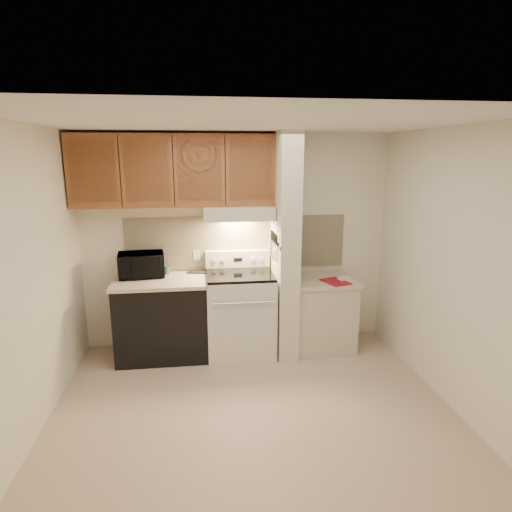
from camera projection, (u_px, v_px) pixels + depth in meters
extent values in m
plane|color=#C4AA94|center=(252.00, 406.00, 3.93)|extent=(3.60, 3.60, 0.00)
plane|color=white|center=(252.00, 122.00, 3.35)|extent=(3.60, 3.60, 0.00)
cube|color=white|center=(237.00, 241.00, 5.09)|extent=(3.60, 2.50, 0.02)
cube|color=white|center=(29.00, 284.00, 3.41)|extent=(0.02, 3.00, 2.50)
cube|color=white|center=(449.00, 269.00, 3.86)|extent=(0.02, 3.00, 2.50)
cube|color=#FAEFC6|center=(237.00, 243.00, 5.08)|extent=(2.60, 0.02, 0.63)
cube|color=silver|center=(240.00, 314.00, 4.94)|extent=(0.76, 0.65, 0.92)
cube|color=black|center=(243.00, 321.00, 4.62)|extent=(0.50, 0.01, 0.30)
cylinder|color=silver|center=(243.00, 303.00, 4.53)|extent=(0.65, 0.02, 0.02)
cube|color=black|center=(240.00, 275.00, 4.83)|extent=(0.74, 0.64, 0.03)
cube|color=silver|center=(238.00, 259.00, 5.07)|extent=(0.76, 0.08, 0.20)
cube|color=black|center=(238.00, 260.00, 5.03)|extent=(0.10, 0.01, 0.04)
cylinder|color=silver|center=(214.00, 260.00, 5.00)|extent=(0.05, 0.02, 0.05)
cylinder|color=silver|center=(223.00, 260.00, 5.01)|extent=(0.05, 0.02, 0.05)
cylinder|color=silver|center=(253.00, 259.00, 5.05)|extent=(0.05, 0.02, 0.05)
cylinder|color=silver|center=(261.00, 259.00, 5.07)|extent=(0.05, 0.02, 0.05)
cube|color=black|center=(163.00, 319.00, 4.84)|extent=(1.00, 0.63, 0.87)
cube|color=beige|center=(161.00, 281.00, 4.74)|extent=(1.04, 0.67, 0.04)
cube|color=black|center=(197.00, 273.00, 4.97)|extent=(0.24, 0.12, 0.02)
cylinder|color=#2D6766|center=(167.00, 270.00, 4.94)|extent=(0.08, 0.08, 0.09)
cube|color=beige|center=(197.00, 255.00, 5.04)|extent=(0.08, 0.01, 0.12)
imported|color=black|center=(141.00, 265.00, 4.81)|extent=(0.54, 0.40, 0.28)
cube|color=beige|center=(285.00, 246.00, 4.81)|extent=(0.22, 0.70, 2.50)
cube|color=brown|center=(275.00, 242.00, 4.79)|extent=(0.01, 0.70, 0.04)
cube|color=black|center=(275.00, 241.00, 4.73)|extent=(0.02, 0.42, 0.04)
cube|color=silver|center=(276.00, 254.00, 4.59)|extent=(0.01, 0.03, 0.16)
cylinder|color=black|center=(276.00, 240.00, 4.56)|extent=(0.02, 0.02, 0.10)
cube|color=silver|center=(275.00, 253.00, 4.68)|extent=(0.01, 0.04, 0.18)
cylinder|color=black|center=(275.00, 238.00, 4.65)|extent=(0.02, 0.02, 0.10)
cube|color=silver|center=(274.00, 252.00, 4.76)|extent=(0.01, 0.04, 0.20)
cylinder|color=black|center=(274.00, 237.00, 4.73)|extent=(0.02, 0.02, 0.10)
cube|color=silver|center=(273.00, 249.00, 4.83)|extent=(0.01, 0.04, 0.16)
cylinder|color=black|center=(272.00, 235.00, 4.81)|extent=(0.02, 0.02, 0.10)
cube|color=silver|center=(271.00, 248.00, 4.91)|extent=(0.01, 0.04, 0.18)
cylinder|color=black|center=(272.00, 234.00, 4.87)|extent=(0.02, 0.02, 0.10)
cube|color=slate|center=(271.00, 246.00, 4.97)|extent=(0.03, 0.09, 0.22)
cube|color=beige|center=(322.00, 315.00, 5.06)|extent=(0.70, 0.60, 0.81)
cube|color=beige|center=(323.00, 280.00, 4.97)|extent=(0.74, 0.64, 0.04)
cube|color=maroon|center=(335.00, 282.00, 4.83)|extent=(0.32, 0.38, 0.01)
cube|color=white|center=(344.00, 279.00, 4.89)|extent=(0.15, 0.12, 0.04)
cube|color=beige|center=(238.00, 212.00, 4.79)|extent=(0.78, 0.44, 0.15)
cube|color=beige|center=(240.00, 219.00, 4.60)|extent=(0.78, 0.04, 0.06)
cube|color=brown|center=(174.00, 171.00, 4.64)|extent=(2.18, 0.33, 0.77)
cube|color=brown|center=(93.00, 172.00, 4.38)|extent=(0.46, 0.01, 0.63)
cube|color=black|center=(120.00, 171.00, 4.41)|extent=(0.01, 0.01, 0.73)
cube|color=brown|center=(147.00, 171.00, 4.45)|extent=(0.46, 0.01, 0.63)
cube|color=black|center=(173.00, 171.00, 4.48)|extent=(0.01, 0.01, 0.73)
cube|color=brown|center=(200.00, 171.00, 4.52)|extent=(0.46, 0.01, 0.63)
cube|color=black|center=(225.00, 171.00, 4.55)|extent=(0.01, 0.01, 0.73)
cube|color=brown|center=(251.00, 171.00, 4.59)|extent=(0.46, 0.01, 0.63)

